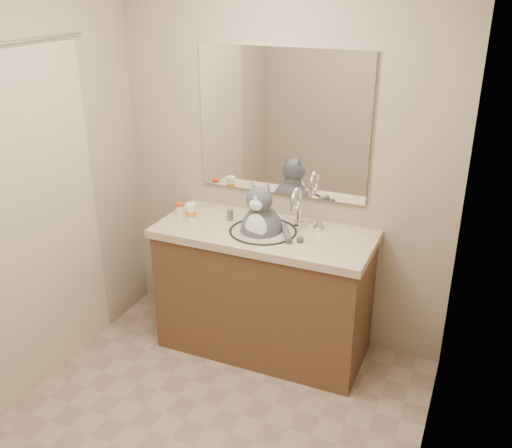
{
  "coord_description": "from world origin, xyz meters",
  "views": [
    {
      "loc": [
        1.21,
        -1.97,
        2.26
      ],
      "look_at": [
        0.08,
        0.65,
        1.03
      ],
      "focal_mm": 40.0,
      "sensor_mm": 36.0,
      "label": 1
    }
  ],
  "objects_px": {
    "grey_canister": "(230,215)",
    "cat": "(261,229)",
    "pill_bottle_redcap": "(180,209)",
    "pill_bottle_orange": "(191,212)"
  },
  "relations": [
    {
      "from": "pill_bottle_orange",
      "to": "grey_canister",
      "type": "height_order",
      "value": "pill_bottle_orange"
    },
    {
      "from": "cat",
      "to": "pill_bottle_orange",
      "type": "distance_m",
      "value": 0.48
    },
    {
      "from": "pill_bottle_redcap",
      "to": "grey_canister",
      "type": "relative_size",
      "value": 1.28
    },
    {
      "from": "cat",
      "to": "grey_canister",
      "type": "xyz_separation_m",
      "value": [
        -0.24,
        0.07,
        0.02
      ]
    },
    {
      "from": "pill_bottle_redcap",
      "to": "grey_canister",
      "type": "bearing_deg",
      "value": 10.37
    },
    {
      "from": "pill_bottle_redcap",
      "to": "cat",
      "type": "bearing_deg",
      "value": -1.31
    },
    {
      "from": "cat",
      "to": "pill_bottle_redcap",
      "type": "bearing_deg",
      "value": 175.69
    },
    {
      "from": "cat",
      "to": "pill_bottle_orange",
      "type": "height_order",
      "value": "cat"
    },
    {
      "from": "grey_canister",
      "to": "cat",
      "type": "bearing_deg",
      "value": -16.8
    },
    {
      "from": "pill_bottle_redcap",
      "to": "grey_canister",
      "type": "height_order",
      "value": "pill_bottle_redcap"
    }
  ]
}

